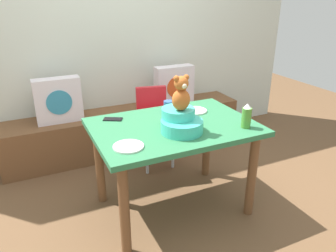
{
  "coord_description": "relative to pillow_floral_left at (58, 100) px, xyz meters",
  "views": [
    {
      "loc": [
        -0.99,
        -2.02,
        1.68
      ],
      "look_at": [
        0.0,
        0.1,
        0.69
      ],
      "focal_mm": 34.75,
      "sensor_mm": 36.0,
      "label": 1
    }
  ],
  "objects": [
    {
      "name": "cell_phone",
      "position": [
        0.3,
        -0.86,
        0.06
      ],
      "size": [
        0.16,
        0.13,
        0.01
      ],
      "primitive_type": "cube",
      "rotation": [
        0.0,
        0.0,
        1.08
      ],
      "color": "black",
      "rests_on": "dining_table"
    },
    {
      "name": "ground_plane",
      "position": [
        0.69,
        -1.15,
        -0.68
      ],
      "size": [
        8.0,
        8.0,
        0.0
      ],
      "primitive_type": "plane",
      "color": "brown"
    },
    {
      "name": "pillow_floral_left",
      "position": [
        0.0,
        0.0,
        0.0
      ],
      "size": [
        0.44,
        0.15,
        0.44
      ],
      "color": "silver",
      "rests_on": "window_bench"
    },
    {
      "name": "window_bench",
      "position": [
        0.69,
        0.02,
        -0.45
      ],
      "size": [
        2.6,
        0.44,
        0.46
      ],
      "primitive_type": "cube",
      "color": "brown",
      "rests_on": "ground_plane"
    },
    {
      "name": "dinner_plate_far",
      "position": [
        0.97,
        -0.97,
        0.07
      ],
      "size": [
        0.2,
        0.2,
        0.01
      ],
      "primitive_type": "cylinder",
      "color": "white",
      "rests_on": "dining_table"
    },
    {
      "name": "infant_seat_teal",
      "position": [
        0.68,
        -1.28,
        0.13
      ],
      "size": [
        0.3,
        0.33,
        0.16
      ],
      "color": "#3DC1AE",
      "rests_on": "dining_table"
    },
    {
      "name": "pillow_floral_right",
      "position": [
        1.25,
        0.0,
        0.0
      ],
      "size": [
        0.44,
        0.15,
        0.44
      ],
      "color": "silver",
      "rests_on": "window_bench"
    },
    {
      "name": "teddy_bear",
      "position": [
        0.68,
        -1.28,
        0.34
      ],
      "size": [
        0.13,
        0.12,
        0.25
      ],
      "color": "#B65B24",
      "rests_on": "infant_seat_teal"
    },
    {
      "name": "dining_table",
      "position": [
        0.69,
        -1.15,
        -0.05
      ],
      "size": [
        1.21,
        0.85,
        0.74
      ],
      "color": "#2D7247",
      "rests_on": "ground_plane"
    },
    {
      "name": "back_wall",
      "position": [
        0.69,
        0.29,
        0.62
      ],
      "size": [
        4.4,
        0.1,
        2.6
      ],
      "primitive_type": "cube",
      "color": "silver",
      "rests_on": "ground_plane"
    },
    {
      "name": "highchair",
      "position": [
        0.83,
        -0.42,
        -0.16
      ],
      "size": [
        0.38,
        0.5,
        0.79
      ],
      "color": "red",
      "rests_on": "ground_plane"
    },
    {
      "name": "ketchup_bottle",
      "position": [
        1.15,
        -1.42,
        0.15
      ],
      "size": [
        0.07,
        0.07,
        0.18
      ],
      "color": "#4C8C33",
      "rests_on": "dining_table"
    },
    {
      "name": "coffee_mug",
      "position": [
        0.77,
        -0.89,
        0.11
      ],
      "size": [
        0.12,
        0.08,
        0.09
      ],
      "color": "#335999",
      "rests_on": "dining_table"
    },
    {
      "name": "dinner_plate_near",
      "position": [
        0.26,
        -1.37,
        0.07
      ],
      "size": [
        0.2,
        0.2,
        0.01
      ],
      "primitive_type": "cylinder",
      "color": "white",
      "rests_on": "dining_table"
    }
  ]
}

